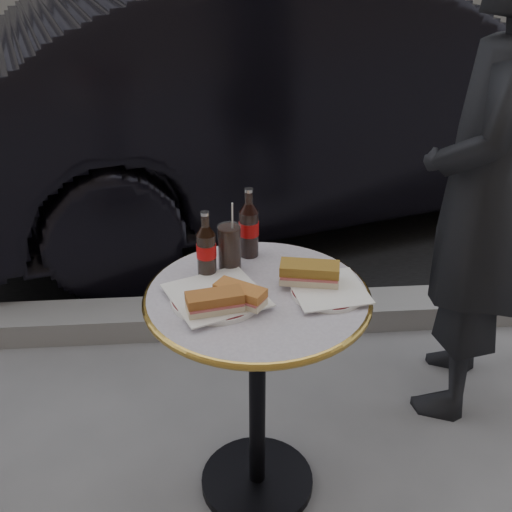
{
  "coord_description": "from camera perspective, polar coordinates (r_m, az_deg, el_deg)",
  "views": [
    {
      "loc": [
        -0.12,
        -1.47,
        1.66
      ],
      "look_at": [
        0.0,
        0.05,
        0.82
      ],
      "focal_mm": 45.0,
      "sensor_mm": 36.0,
      "label": 1
    }
  ],
  "objects": [
    {
      "name": "cola_bottle_left",
      "position": [
        1.77,
        -4.46,
        1.0
      ],
      "size": [
        0.06,
        0.06,
        0.2
      ],
      "primitive_type": null,
      "rotation": [
        0.0,
        0.0,
        -0.09
      ],
      "color": "black",
      "rests_on": "bistro_table"
    },
    {
      "name": "sandwich_left_a",
      "position": [
        1.63,
        -3.68,
        -4.18
      ],
      "size": [
        0.15,
        0.09,
        0.05
      ],
      "primitive_type": "cube",
      "rotation": [
        0.0,
        0.0,
        0.19
      ],
      "color": "#A15D29",
      "rests_on": "plate_left"
    },
    {
      "name": "sandwich_right",
      "position": [
        1.76,
        4.77,
        -1.62
      ],
      "size": [
        0.17,
        0.11,
        0.06
      ],
      "primitive_type": "cube",
      "rotation": [
        0.0,
        0.0,
        -0.2
      ],
      "color": "olive",
      "rests_on": "plate_right"
    },
    {
      "name": "cola_bottle_right",
      "position": [
        1.88,
        -0.64,
        3.0
      ],
      "size": [
        0.07,
        0.07,
        0.22
      ],
      "primitive_type": null,
      "rotation": [
        0.0,
        0.0,
        0.13
      ],
      "color": "black",
      "rests_on": "bistro_table"
    },
    {
      "name": "cola_glass",
      "position": [
        1.82,
        -2.37,
        0.75
      ],
      "size": [
        0.09,
        0.09,
        0.14
      ],
      "primitive_type": "cylinder",
      "rotation": [
        0.0,
        0.0,
        -0.4
      ],
      "color": "black",
      "rests_on": "bistro_table"
    },
    {
      "name": "plate_left",
      "position": [
        1.71,
        -3.54,
        -3.73
      ],
      "size": [
        0.29,
        0.29,
        0.01
      ],
      "primitive_type": "cylinder",
      "rotation": [
        0.0,
        0.0,
        0.22
      ],
      "color": "white",
      "rests_on": "bistro_table"
    },
    {
      "name": "plate_right",
      "position": [
        1.75,
        6.43,
        -3.15
      ],
      "size": [
        0.21,
        0.21,
        0.01
      ],
      "primitive_type": "cylinder",
      "rotation": [
        0.0,
        0.0,
        -0.02
      ],
      "color": "white",
      "rests_on": "bistro_table"
    },
    {
      "name": "asphalt_road",
      "position": [
        6.68,
        -3.32,
        14.37
      ],
      "size": [
        40.0,
        8.0,
        0.0
      ],
      "primitive_type": "cube",
      "color": "black",
      "rests_on": "ground"
    },
    {
      "name": "parked_car",
      "position": [
        3.82,
        4.96,
        14.34
      ],
      "size": [
        2.7,
        4.57,
        1.42
      ],
      "primitive_type": "imported",
      "rotation": [
        0.0,
        0.0,
        1.87
      ],
      "color": "black",
      "rests_on": "ground"
    },
    {
      "name": "sandwich_left_b",
      "position": [
        1.66,
        -1.41,
        -3.53
      ],
      "size": [
        0.15,
        0.13,
        0.05
      ],
      "primitive_type": "cube",
      "rotation": [
        0.0,
        0.0,
        -0.61
      ],
      "color": "#B76A2E",
      "rests_on": "plate_left"
    },
    {
      "name": "ground",
      "position": [
        2.22,
        0.1,
        -19.57
      ],
      "size": [
        80.0,
        80.0,
        0.0
      ],
      "primitive_type": "plane",
      "color": "slate",
      "rests_on": "ground"
    },
    {
      "name": "bistro_table",
      "position": [
        1.96,
        0.11,
        -12.43
      ],
      "size": [
        0.62,
        0.62,
        0.73
      ],
      "primitive_type": null,
      "color": "#BAB2C4",
      "rests_on": "ground"
    },
    {
      "name": "curb",
      "position": [
        2.86,
        -1.29,
        -5.35
      ],
      "size": [
        40.0,
        0.2,
        0.12
      ],
      "primitive_type": "cube",
      "color": "gray",
      "rests_on": "ground"
    },
    {
      "name": "pedestrian",
      "position": [
        2.24,
        19.44,
        5.29
      ],
      "size": [
        0.61,
        0.71,
        1.65
      ],
      "primitive_type": "imported",
      "rotation": [
        0.0,
        0.0,
        -2.0
      ],
      "color": "black",
      "rests_on": "ground"
    }
  ]
}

